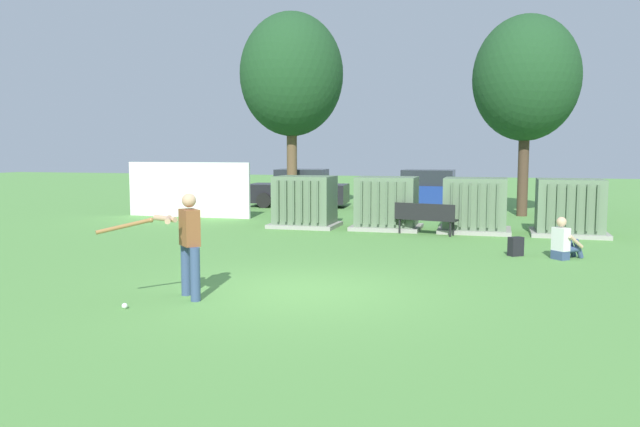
{
  "coord_description": "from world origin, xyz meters",
  "views": [
    {
      "loc": [
        3.21,
        -10.25,
        2.45
      ],
      "look_at": [
        -0.65,
        3.5,
        1.0
      ],
      "focal_mm": 35.29,
      "sensor_mm": 36.0,
      "label": 1
    }
  ],
  "objects": [
    {
      "name": "ground_plane",
      "position": [
        0.0,
        0.0,
        0.0
      ],
      "size": [
        96.0,
        96.0,
        0.0
      ],
      "primitive_type": "plane",
      "color": "#5B9947"
    },
    {
      "name": "fence_panel",
      "position": [
        -7.61,
        10.5,
        1.0
      ],
      "size": [
        4.8,
        0.12,
        2.0
      ],
      "primitive_type": "cube",
      "color": "white",
      "rests_on": "ground"
    },
    {
      "name": "transformer_west",
      "position": [
        -2.64,
        8.81,
        0.79
      ],
      "size": [
        2.1,
        1.7,
        1.62
      ],
      "color": "#9E9B93",
      "rests_on": "ground"
    },
    {
      "name": "transformer_mid_west",
      "position": [
        -0.03,
        8.93,
        0.79
      ],
      "size": [
        2.1,
        1.7,
        1.62
      ],
      "color": "#9E9B93",
      "rests_on": "ground"
    },
    {
      "name": "transformer_mid_east",
      "position": [
        2.63,
        8.94,
        0.79
      ],
      "size": [
        2.1,
        1.7,
        1.62
      ],
      "color": "#9E9B93",
      "rests_on": "ground"
    },
    {
      "name": "transformer_east",
      "position": [
        5.26,
        8.94,
        0.79
      ],
      "size": [
        2.1,
        1.7,
        1.62
      ],
      "color": "#9E9B93",
      "rests_on": "ground"
    },
    {
      "name": "park_bench",
      "position": [
        1.27,
        7.92,
        0.54
      ],
      "size": [
        1.84,
        0.79,
        0.92
      ],
      "color": "black",
      "rests_on": "ground"
    },
    {
      "name": "batter",
      "position": [
        -1.66,
        -1.02,
        0.98
      ],
      "size": [
        1.31,
        1.33,
        1.74
      ],
      "color": "#384C75",
      "rests_on": "ground"
    },
    {
      "name": "sports_ball",
      "position": [
        -2.27,
        -1.9,
        0.04
      ],
      "size": [
        0.09,
        0.09,
        0.09
      ],
      "primitive_type": "sphere",
      "color": "white",
      "rests_on": "ground"
    },
    {
      "name": "seated_spectator",
      "position": [
        4.72,
        4.68,
        0.38
      ],
      "size": [
        0.75,
        0.72,
        0.96
      ],
      "color": "#384C75",
      "rests_on": "ground"
    },
    {
      "name": "backpack",
      "position": [
        3.69,
        4.84,
        0.21
      ],
      "size": [
        0.38,
        0.37,
        0.44
      ],
      "color": "black",
      "rests_on": "ground"
    },
    {
      "name": "tree_left",
      "position": [
        -4.81,
        14.1,
        5.43
      ],
      "size": [
        4.14,
        4.14,
        7.92
      ],
      "color": "brown",
      "rests_on": "ground"
    },
    {
      "name": "tree_center_left",
      "position": [
        4.16,
        14.15,
        5.03
      ],
      "size": [
        3.83,
        3.83,
        7.33
      ],
      "color": "#4C3828",
      "rests_on": "ground"
    },
    {
      "name": "parked_car_leftmost",
      "position": [
        -4.96,
        15.59,
        0.75
      ],
      "size": [
        4.31,
        2.15,
        1.62
      ],
      "color": "black",
      "rests_on": "ground"
    },
    {
      "name": "parked_car_left_of_center",
      "position": [
        0.37,
        16.27,
        0.75
      ],
      "size": [
        4.22,
        1.96,
        1.62
      ],
      "color": "navy",
      "rests_on": "ground"
    }
  ]
}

